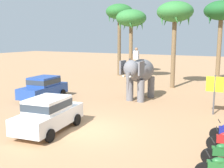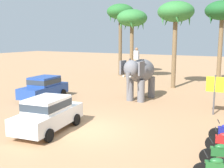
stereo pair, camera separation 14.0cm
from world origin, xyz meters
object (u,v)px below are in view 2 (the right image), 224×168
at_px(motorcycle_nearest_camera, 221,168).
at_px(elephant_with_mahout, 140,73).
at_px(car_sedan_foreground, 48,113).
at_px(palm_tree_left_of_road, 120,14).
at_px(palm_tree_near_hut, 222,13).
at_px(signboard_yellow, 215,87).
at_px(palm_tree_far_back, 176,14).
at_px(palm_tree_leaning_seaward, 132,20).
at_px(car_parked_far_side, 44,87).

bearing_deg(motorcycle_nearest_camera, elephant_with_mahout, 125.45).
distance_m(car_sedan_foreground, palm_tree_left_of_road, 21.79).
height_order(elephant_with_mahout, palm_tree_left_of_road, palm_tree_left_of_road).
distance_m(elephant_with_mahout, palm_tree_near_hut, 11.42).
bearing_deg(palm_tree_left_of_road, signboard_yellow, -45.25).
xyz_separation_m(palm_tree_far_back, signboard_yellow, (4.69, -7.66, -4.93)).
relative_size(motorcycle_nearest_camera, signboard_yellow, 0.71).
xyz_separation_m(palm_tree_leaning_seaward, signboard_yellow, (10.06, -10.19, -4.71)).
xyz_separation_m(motorcycle_nearest_camera, palm_tree_far_back, (-6.14, 15.75, 6.15)).
height_order(motorcycle_nearest_camera, signboard_yellow, signboard_yellow).
distance_m(palm_tree_far_back, palm_tree_leaning_seaward, 5.93).
relative_size(elephant_with_mahout, palm_tree_leaning_seaward, 0.52).
distance_m(car_sedan_foreground, signboard_yellow, 9.71).
relative_size(motorcycle_nearest_camera, palm_tree_far_back, 0.22).
bearing_deg(palm_tree_near_hut, elephant_with_mahout, -114.22).
relative_size(car_sedan_foreground, palm_tree_far_back, 0.55).
bearing_deg(signboard_yellow, palm_tree_near_hut, 96.47).
xyz_separation_m(palm_tree_left_of_road, palm_tree_leaning_seaward, (2.77, -2.76, -0.93)).
xyz_separation_m(car_sedan_foreground, car_parked_far_side, (-5.11, 5.35, 0.00)).
relative_size(elephant_with_mahout, palm_tree_left_of_road, 0.46).
bearing_deg(palm_tree_far_back, palm_tree_near_hut, 45.14).
height_order(palm_tree_leaning_seaward, signboard_yellow, palm_tree_leaning_seaward).
height_order(elephant_with_mahout, signboard_yellow, elephant_with_mahout).
xyz_separation_m(elephant_with_mahout, palm_tree_left_of_road, (-7.33, 11.26, 5.34)).
relative_size(car_sedan_foreground, palm_tree_left_of_road, 0.51).
relative_size(car_parked_far_side, palm_tree_leaning_seaward, 0.57).
xyz_separation_m(car_sedan_foreground, signboard_yellow, (6.72, 6.97, 0.76)).
bearing_deg(car_parked_far_side, motorcycle_nearest_camera, -25.96).
bearing_deg(palm_tree_leaning_seaward, palm_tree_near_hut, 5.99).
xyz_separation_m(car_parked_far_side, palm_tree_far_back, (7.14, 9.28, 5.69)).
xyz_separation_m(palm_tree_near_hut, signboard_yellow, (1.26, -11.11, -5.15)).
distance_m(car_sedan_foreground, palm_tree_far_back, 15.83).
relative_size(palm_tree_far_back, signboard_yellow, 3.22).
height_order(car_sedan_foreground, palm_tree_left_of_road, palm_tree_left_of_road).
distance_m(elephant_with_mahout, palm_tree_far_back, 7.61).
height_order(car_parked_far_side, palm_tree_far_back, palm_tree_far_back).
distance_m(palm_tree_far_back, signboard_yellow, 10.25).
bearing_deg(palm_tree_near_hut, signboard_yellow, -83.53).
height_order(motorcycle_nearest_camera, palm_tree_leaning_seaward, palm_tree_leaning_seaward).
height_order(car_sedan_foreground, car_parked_far_side, same).
bearing_deg(car_parked_far_side, palm_tree_near_hut, 50.29).
xyz_separation_m(elephant_with_mahout, palm_tree_far_back, (0.81, 5.98, 4.63)).
bearing_deg(signboard_yellow, motorcycle_nearest_camera, -79.83).
height_order(car_parked_far_side, palm_tree_left_of_road, palm_tree_left_of_road).
relative_size(palm_tree_leaning_seaward, signboard_yellow, 3.12).
bearing_deg(car_sedan_foreground, palm_tree_leaning_seaward, 101.00).
relative_size(motorcycle_nearest_camera, palm_tree_near_hut, 0.21).
bearing_deg(signboard_yellow, palm_tree_far_back, 121.47).
xyz_separation_m(motorcycle_nearest_camera, palm_tree_leaning_seaward, (-11.51, 18.27, 5.93)).
distance_m(car_parked_far_side, palm_tree_near_hut, 17.57).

